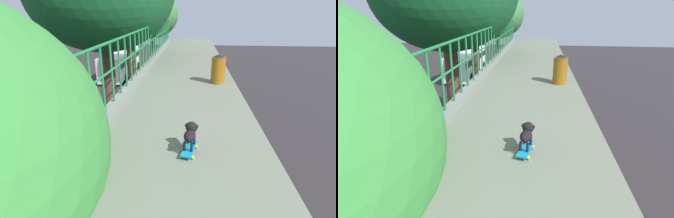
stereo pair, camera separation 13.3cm
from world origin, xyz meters
The scene contains 10 objects.
overpass_deck centered at (1.13, 0.00, 5.79)m, with size 2.87×31.64×0.48m.
green_railing centered at (-0.25, 0.00, 6.33)m, with size 0.20×30.06×1.36m.
car_silver_fifth centered at (-3.96, 9.72, 0.67)m, with size 1.81×4.11×1.42m.
car_yellow_cab_sixth centered at (-7.50, 13.49, 0.70)m, with size 1.79×4.60×1.58m.
city_bus centered at (-7.62, 29.37, 1.72)m, with size 2.74×11.29×3.00m.
roadside_tree_far centered at (-2.56, 13.71, 7.72)m, with size 4.22×4.22×9.43m.
roadside_tree_farthest centered at (-2.47, 22.19, 7.47)m, with size 4.89×4.89×9.64m.
toy_skateboard centered at (1.34, 0.82, 6.09)m, with size 0.25×0.48×0.08m.
small_dog centered at (1.35, 0.88, 6.32)m, with size 0.23×0.42×0.34m.
litter_bin centered at (2.06, 4.60, 6.44)m, with size 0.39×0.39×0.80m.
Camera 1 is at (1.33, -2.35, 7.95)m, focal length 27.17 mm.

